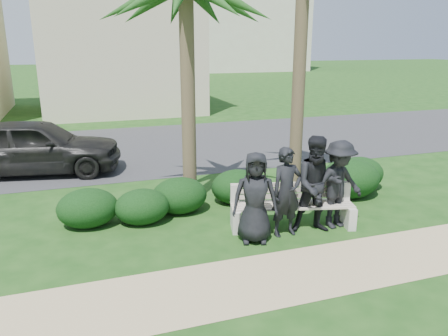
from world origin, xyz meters
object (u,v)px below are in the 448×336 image
at_px(park_bench, 292,209).
at_px(man_d, 338,185).
at_px(car_a, 36,146).
at_px(man_b, 287,192).
at_px(man_c, 318,185).
at_px(man_a, 255,198).

xyz_separation_m(park_bench, man_d, (0.86, -0.27, 0.51)).
bearing_deg(car_a, park_bench, -127.63).
height_order(man_b, car_a, man_b).
bearing_deg(man_d, man_b, 171.77).
bearing_deg(man_c, park_bench, 154.60).
bearing_deg(park_bench, man_c, -27.61).
relative_size(park_bench, man_c, 1.35).
relative_size(man_a, man_b, 0.99).
relative_size(park_bench, car_a, 0.56).
distance_m(man_c, car_a, 8.18).
bearing_deg(car_a, man_c, -127.24).
height_order(man_d, car_a, man_d).
bearing_deg(man_b, man_a, -178.55).
distance_m(man_b, car_a, 7.74).
relative_size(man_a, man_d, 0.96).
distance_m(man_b, man_d, 1.14).
height_order(man_a, car_a, man_a).
height_order(park_bench, man_b, man_b).
bearing_deg(man_d, man_c, 177.01).
distance_m(man_a, man_b, 0.68).
relative_size(man_b, man_c, 0.91).
height_order(man_b, man_c, man_c).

